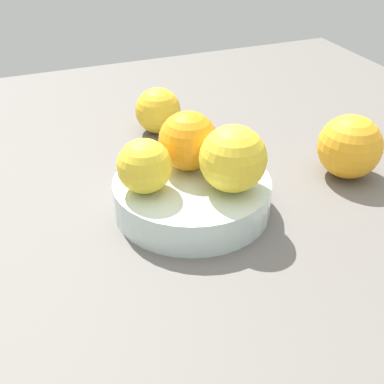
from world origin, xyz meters
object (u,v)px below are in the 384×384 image
(orange_in_bowl_1, at_px, (145,166))
(orange_loose_1, at_px, (158,111))
(fruit_bowl, at_px, (192,196))
(orange_loose_0, at_px, (351,148))
(orange_in_bowl_2, at_px, (188,141))
(orange_in_bowl_0, at_px, (233,159))

(orange_in_bowl_1, distance_m, orange_loose_1, 0.24)
(fruit_bowl, bearing_deg, orange_loose_0, -0.94)
(fruit_bowl, height_order, orange_in_bowl_2, orange_in_bowl_2)
(orange_in_bowl_2, relative_size, orange_loose_0, 0.85)
(orange_loose_1, bearing_deg, orange_in_bowl_1, -111.99)
(orange_in_bowl_1, height_order, orange_in_bowl_2, orange_in_bowl_2)
(orange_in_bowl_0, height_order, orange_loose_1, orange_in_bowl_0)
(orange_in_bowl_0, xyz_separation_m, orange_in_bowl_2, (-0.03, 0.06, -0.00))
(orange_in_bowl_1, xyz_separation_m, orange_loose_1, (0.09, 0.22, -0.04))
(fruit_bowl, distance_m, orange_loose_1, 0.22)
(orange_loose_0, bearing_deg, orange_loose_1, 130.36)
(fruit_bowl, relative_size, orange_in_bowl_2, 2.62)
(orange_in_bowl_1, relative_size, orange_in_bowl_2, 0.87)
(fruit_bowl, bearing_deg, orange_in_bowl_2, 76.50)
(orange_in_bowl_1, bearing_deg, orange_loose_0, -0.65)
(orange_in_bowl_0, height_order, orange_in_bowl_2, orange_in_bowl_0)
(orange_in_bowl_0, distance_m, orange_in_bowl_2, 0.07)
(orange_in_bowl_0, xyz_separation_m, orange_loose_0, (0.18, 0.03, -0.04))
(orange_in_bowl_1, height_order, orange_loose_1, orange_in_bowl_1)
(orange_in_bowl_0, relative_size, orange_loose_1, 1.09)
(orange_in_bowl_2, distance_m, orange_loose_0, 0.22)
(orange_in_bowl_2, bearing_deg, orange_loose_0, -9.03)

